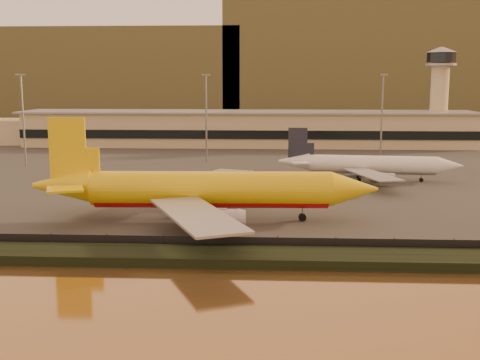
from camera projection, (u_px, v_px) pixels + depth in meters
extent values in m
plane|color=black|center=(215.00, 230.00, 96.89)|extent=(900.00, 900.00, 0.00)
cube|color=black|center=(203.00, 257.00, 80.03)|extent=(320.00, 7.00, 1.40)
cube|color=#2D2D2D|center=(243.00, 156.00, 190.45)|extent=(320.00, 220.00, 0.20)
cube|color=black|center=(206.00, 244.00, 83.87)|extent=(300.00, 0.05, 2.20)
cube|color=tan|center=(247.00, 129.00, 219.00)|extent=(160.00, 22.00, 12.00)
cube|color=black|center=(246.00, 135.00, 208.13)|extent=(160.00, 0.60, 3.00)
cube|color=gray|center=(247.00, 112.00, 217.96)|extent=(164.00, 24.00, 0.60)
cylinder|color=tan|center=(439.00, 104.00, 219.75)|extent=(6.40, 6.40, 30.00)
cylinder|color=black|center=(441.00, 57.00, 217.00)|extent=(10.40, 10.40, 3.50)
cone|color=gray|center=(442.00, 50.00, 216.54)|extent=(11.20, 11.20, 2.00)
cylinder|color=gray|center=(441.00, 65.00, 217.42)|extent=(11.20, 11.20, 0.80)
cylinder|color=slate|center=(23.00, 121.00, 166.90)|extent=(0.50, 0.50, 25.00)
cube|color=slate|center=(21.00, 75.00, 164.81)|extent=(2.20, 2.20, 0.40)
cylinder|color=slate|center=(206.00, 119.00, 174.13)|extent=(0.50, 0.50, 25.00)
cube|color=slate|center=(206.00, 75.00, 172.04)|extent=(2.20, 2.20, 0.40)
cylinder|color=slate|center=(382.00, 120.00, 169.53)|extent=(0.50, 0.50, 25.00)
cube|color=slate|center=(383.00, 75.00, 167.44)|extent=(2.20, 2.20, 0.40)
cube|color=brown|center=(66.00, 75.00, 434.61)|extent=(260.00, 160.00, 55.00)
cube|color=brown|center=(388.00, 64.00, 421.31)|extent=(220.00, 160.00, 70.00)
cylinder|color=#E0BB0B|center=(211.00, 188.00, 101.82)|extent=(40.75, 7.26, 5.86)
cylinder|color=red|center=(211.00, 194.00, 101.99)|extent=(39.58, 5.93, 4.57)
cone|color=#E0BB0B|center=(355.00, 189.00, 101.37)|extent=(8.09, 6.13, 5.86)
cone|color=#E0BB0B|center=(63.00, 185.00, 102.21)|extent=(10.34, 6.21, 5.86)
cube|color=#E0BB0B|center=(67.00, 148.00, 101.13)|extent=(6.21, 0.68, 10.26)
cube|color=#E0BB0B|center=(85.00, 177.00, 107.88)|extent=(6.95, 6.91, 0.35)
cube|color=#E0BB0B|center=(65.00, 189.00, 96.32)|extent=(7.20, 7.16, 0.35)
cube|color=gray|center=(211.00, 179.00, 117.40)|extent=(16.09, 26.52, 0.35)
cylinder|color=gray|center=(224.00, 191.00, 113.86)|extent=(6.87, 3.45, 3.22)
cube|color=gray|center=(197.00, 215.00, 86.61)|extent=(17.51, 26.37, 0.35)
cylinder|color=gray|center=(218.00, 220.00, 90.58)|extent=(6.87, 3.45, 3.22)
cylinder|color=black|center=(302.00, 217.00, 102.34)|extent=(1.32, 1.07, 1.29)
cylinder|color=slate|center=(302.00, 213.00, 102.23)|extent=(0.23, 0.23, 2.64)
cylinder|color=black|center=(185.00, 220.00, 100.10)|extent=(1.32, 1.07, 1.29)
cylinder|color=slate|center=(185.00, 216.00, 99.99)|extent=(0.23, 0.23, 2.64)
cylinder|color=black|center=(189.00, 213.00, 105.31)|extent=(1.32, 1.07, 1.29)
cylinder|color=slate|center=(188.00, 210.00, 105.20)|extent=(0.23, 0.23, 2.64)
cylinder|color=white|center=(373.00, 164.00, 142.87)|extent=(30.09, 6.84, 4.14)
cylinder|color=gray|center=(372.00, 167.00, 142.99)|extent=(29.18, 5.85, 3.23)
cone|color=white|center=(450.00, 166.00, 140.34)|extent=(6.15, 4.65, 4.14)
cone|color=white|center=(294.00, 161.00, 145.46)|extent=(7.80, 4.80, 4.14)
cube|color=#1B1E30|center=(298.00, 143.00, 144.59)|extent=(4.57, 0.74, 7.25)
cube|color=white|center=(302.00, 158.00, 149.22)|extent=(5.36, 5.25, 0.25)
cube|color=white|center=(300.00, 163.00, 141.13)|extent=(4.91, 4.76, 0.25)
cube|color=gray|center=(366.00, 161.00, 154.23)|extent=(13.69, 19.24, 0.25)
cylinder|color=gray|center=(375.00, 167.00, 151.39)|extent=(5.16, 2.72, 2.28)
cube|color=gray|center=(372.00, 175.00, 131.98)|extent=(10.94, 19.53, 0.25)
cylinder|color=gray|center=(381.00, 178.00, 134.60)|extent=(5.16, 2.72, 2.28)
cylinder|color=black|center=(421.00, 180.00, 141.82)|extent=(0.97, 0.80, 0.91)
cylinder|color=slate|center=(421.00, 178.00, 141.75)|extent=(0.22, 0.22, 1.86)
cylinder|color=black|center=(359.00, 180.00, 142.06)|extent=(0.97, 0.80, 0.91)
cylinder|color=slate|center=(359.00, 178.00, 141.98)|extent=(0.22, 0.22, 1.86)
cylinder|color=black|center=(358.00, 177.00, 145.70)|extent=(0.97, 0.80, 0.91)
cylinder|color=slate|center=(358.00, 175.00, 145.62)|extent=(0.22, 0.22, 1.86)
cube|color=#E0BB0B|center=(239.00, 193.00, 122.80)|extent=(4.45, 2.45, 1.91)
cube|color=white|center=(108.00, 183.00, 135.60)|extent=(3.79, 1.94, 1.65)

